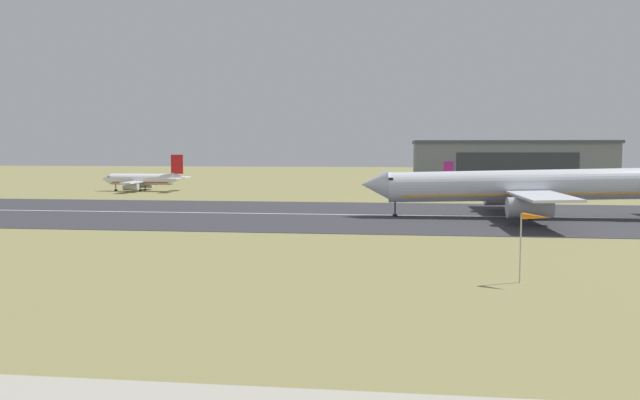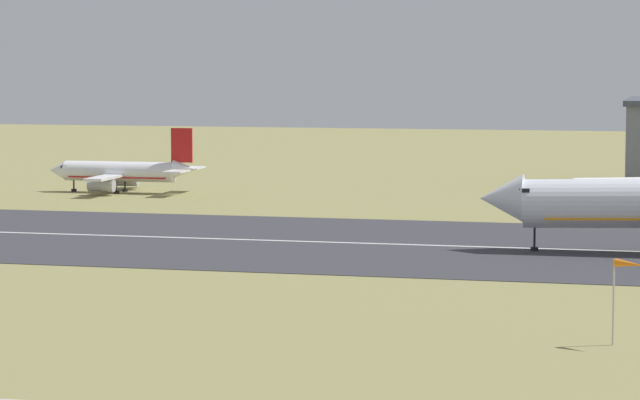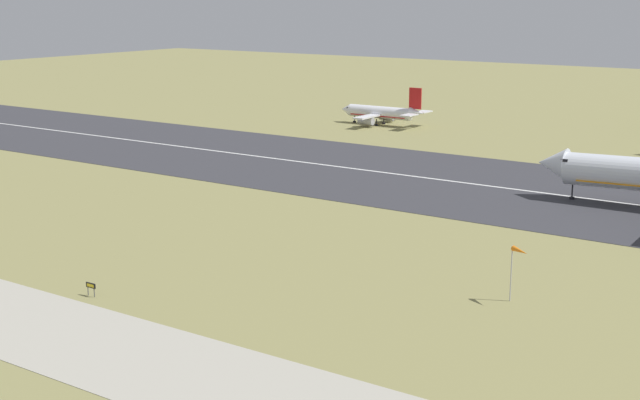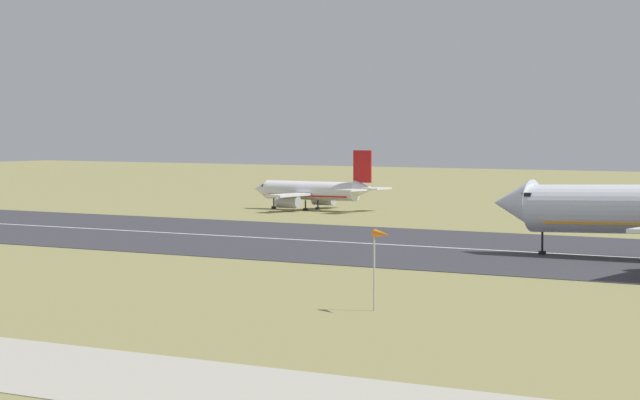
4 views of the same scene
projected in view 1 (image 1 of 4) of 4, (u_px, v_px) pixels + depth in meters
The scene contains 8 objects.
ground_plane at pixel (230, 289), 53.75m from camera, with size 664.21×664.21×0.00m, color olive.
runway_strip at pixel (317, 214), 112.98m from camera, with size 424.21×50.12×0.06m, color #333338.
runway_centreline at pixel (317, 214), 112.98m from camera, with size 381.79×0.70×0.01m, color silver.
hangar_building at pixel (508, 163), 193.41m from camera, with size 58.35×30.19×14.20m.
airplane_landing at pixel (532, 186), 106.74m from camera, with size 59.44×43.81×17.27m.
airplane_parked_west at pixel (422, 184), 160.52m from camera, with size 19.69×17.00×8.49m.
airplane_parked_east at pixel (143, 180), 172.62m from camera, with size 24.20×20.96×10.12m.
windsock_pole at pixel (534, 221), 54.98m from camera, with size 2.41×1.73×6.37m.
Camera 1 is at (14.05, 8.28, 12.19)m, focal length 35.00 mm.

